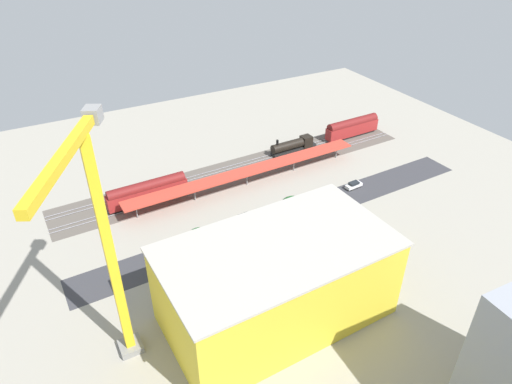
# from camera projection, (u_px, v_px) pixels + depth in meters

# --- Properties ---
(ground_plane) EXTENTS (161.74, 161.74, 0.00)m
(ground_plane) POSITION_uv_depth(u_px,v_px,m) (284.00, 211.00, 108.34)
(ground_plane) COLOR #9E998C
(ground_plane) RESTS_ON ground
(rail_bed) EXTENTS (101.43, 16.43, 0.01)m
(rail_bed) POSITION_uv_depth(u_px,v_px,m) (242.00, 170.00, 124.64)
(rail_bed) COLOR #5B544C
(rail_bed) RESTS_ON ground
(street_asphalt) EXTENTS (101.30, 11.89, 0.01)m
(street_asphalt) POSITION_uv_depth(u_px,v_px,m) (290.00, 216.00, 106.55)
(street_asphalt) COLOR #38383D
(street_asphalt) RESTS_ON ground
(track_rails) EXTENTS (101.05, 10.00, 0.12)m
(track_rails) POSITION_uv_depth(u_px,v_px,m) (242.00, 170.00, 124.54)
(track_rails) COLOR #9E9EA8
(track_rails) RESTS_ON ground
(platform_canopy_near) EXTENTS (65.01, 6.48, 4.12)m
(platform_canopy_near) POSITION_uv_depth(u_px,v_px,m) (247.00, 171.00, 116.27)
(platform_canopy_near) COLOR #C63D2D
(platform_canopy_near) RESTS_ON ground
(locomotive) EXTENTS (14.75, 3.13, 5.05)m
(locomotive) POSITION_uv_depth(u_px,v_px,m) (294.00, 145.00, 133.17)
(locomotive) COLOR black
(locomotive) RESTS_ON ground
(passenger_coach) EXTENTS (18.67, 3.43, 5.87)m
(passenger_coach) POSITION_uv_depth(u_px,v_px,m) (352.00, 127.00, 140.99)
(passenger_coach) COLOR black
(passenger_coach) RESTS_ON ground
(freight_coach_far) EXTENTS (19.87, 3.39, 5.74)m
(freight_coach_far) POSITION_uv_depth(u_px,v_px,m) (147.00, 191.00, 110.07)
(freight_coach_far) COLOR black
(freight_coach_far) RESTS_ON ground
(parked_car_0) EXTENTS (4.74, 2.04, 1.66)m
(parked_car_0) POSITION_uv_depth(u_px,v_px,m) (354.00, 185.00, 116.65)
(parked_car_0) COLOR black
(parked_car_0) RESTS_ON ground
(parked_car_1) EXTENTS (4.41, 1.94, 1.52)m
(parked_car_1) POSITION_uv_depth(u_px,v_px,m) (327.00, 193.00, 113.76)
(parked_car_1) COLOR black
(parked_car_1) RESTS_ON ground
(parked_car_2) EXTENTS (4.41, 2.09, 1.62)m
(parked_car_2) POSITION_uv_depth(u_px,v_px,m) (299.00, 201.00, 110.58)
(parked_car_2) COLOR black
(parked_car_2) RESTS_ON ground
(parked_car_3) EXTENTS (4.83, 2.10, 1.76)m
(parked_car_3) POSITION_uv_depth(u_px,v_px,m) (276.00, 209.00, 107.52)
(parked_car_3) COLOR black
(parked_car_3) RESTS_ON ground
(parked_car_4) EXTENTS (4.57, 1.95, 1.63)m
(parked_car_4) POSITION_uv_depth(u_px,v_px,m) (244.00, 218.00, 104.69)
(parked_car_4) COLOR black
(parked_car_4) RESTS_ON ground
(construction_building) EXTENTS (38.48, 21.75, 15.36)m
(construction_building) POSITION_uv_depth(u_px,v_px,m) (277.00, 282.00, 77.24)
(construction_building) COLOR yellow
(construction_building) RESTS_ON ground
(construction_roof_slab) EXTENTS (39.10, 22.37, 0.40)m
(construction_roof_slab) POSITION_uv_depth(u_px,v_px,m) (278.00, 246.00, 72.98)
(construction_roof_slab) COLOR #B7B2A8
(construction_roof_slab) RESTS_ON construction_building
(tower_crane) EXTENTS (12.00, 21.26, 40.46)m
(tower_crane) POSITION_uv_depth(u_px,v_px,m) (104.00, 244.00, 61.49)
(tower_crane) COLOR gray
(tower_crane) RESTS_ON ground
(box_truck_0) EXTENTS (9.52, 2.79, 3.24)m
(box_truck_0) POSITION_uv_depth(u_px,v_px,m) (204.00, 266.00, 89.76)
(box_truck_0) COLOR black
(box_truck_0) RESTS_ON ground
(box_truck_1) EXTENTS (10.20, 2.99, 3.67)m
(box_truck_1) POSITION_uv_depth(u_px,v_px,m) (231.00, 261.00, 90.52)
(box_truck_1) COLOR black
(box_truck_1) RESTS_ON ground
(box_truck_2) EXTENTS (8.42, 2.42, 3.62)m
(box_truck_2) POSITION_uv_depth(u_px,v_px,m) (268.00, 242.00, 95.68)
(box_truck_2) COLOR black
(box_truck_2) RESTS_ON ground
(street_tree_0) EXTENTS (6.13, 6.13, 8.64)m
(street_tree_0) POSITION_uv_depth(u_px,v_px,m) (293.00, 210.00, 99.06)
(street_tree_0) COLOR brown
(street_tree_0) RESTS_ON ground
(street_tree_1) EXTENTS (5.60, 5.60, 7.28)m
(street_tree_1) POSITION_uv_depth(u_px,v_px,m) (230.00, 236.00, 93.13)
(street_tree_1) COLOR brown
(street_tree_1) RESTS_ON ground
(street_tree_2) EXTENTS (4.19, 4.19, 6.73)m
(street_tree_2) POSITION_uv_depth(u_px,v_px,m) (173.00, 250.00, 89.08)
(street_tree_2) COLOR brown
(street_tree_2) RESTS_ON ground
(street_tree_3) EXTENTS (5.15, 5.15, 8.19)m
(street_tree_3) POSITION_uv_depth(u_px,v_px,m) (199.00, 240.00, 90.11)
(street_tree_3) COLOR brown
(street_tree_3) RESTS_ON ground
(street_tree_4) EXTENTS (4.22, 4.22, 7.10)m
(street_tree_4) POSITION_uv_depth(u_px,v_px,m) (207.00, 242.00, 90.61)
(street_tree_4) COLOR brown
(street_tree_4) RESTS_ON ground
(street_tree_5) EXTENTS (4.69, 4.69, 7.58)m
(street_tree_5) POSITION_uv_depth(u_px,v_px,m) (304.00, 208.00, 100.13)
(street_tree_5) COLOR brown
(street_tree_5) RESTS_ON ground
(traffic_light) EXTENTS (0.50, 0.36, 6.78)m
(traffic_light) POSITION_uv_depth(u_px,v_px,m) (254.00, 226.00, 95.78)
(traffic_light) COLOR #333333
(traffic_light) RESTS_ON ground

